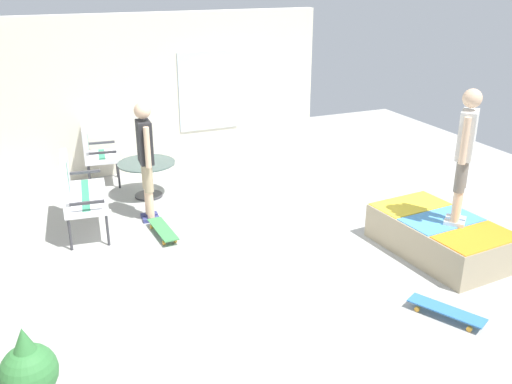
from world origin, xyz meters
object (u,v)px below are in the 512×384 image
Objects in this scene: potted_plant at (30,378)px; person_watching at (145,153)px; person_skater at (465,148)px; skateboard_spare at (446,311)px; skateboard_by_bench at (163,230)px; patio_bench at (76,189)px; skate_ramp at (441,236)px; patio_table at (147,172)px; patio_chair_near_house at (94,150)px.

person_watching is at bearing -26.21° from potted_plant.
person_skater is 2.07× the size of skateboard_spare.
potted_plant reaches higher than skateboard_by_bench.
skate_ramp is at bearing -121.08° from patio_bench.
patio_table is at bearing -53.11° from patio_bench.
person_skater reaches higher than potted_plant.
person_watching is (-0.00, -0.98, 0.40)m from patio_bench.
skate_ramp is 1.22m from person_skater.
patio_table is at bearing -142.48° from patio_chair_near_house.
skateboard_spare is (-3.70, -2.25, -0.93)m from person_watching.
skateboard_by_bench is (-2.35, -0.51, -0.53)m from patio_chair_near_house.
person_watching is (-1.75, -0.48, 0.40)m from patio_chair_near_house.
patio_table is at bearing -23.60° from potted_plant.
skateboard_spare is at bearing -91.58° from potted_plant.
patio_bench is 0.76× the size of person_watching.
skate_ramp is at bearing -138.47° from patio_table.
potted_plant is (-5.33, 1.28, -0.15)m from patio_chair_near_house.
skateboard_by_bench is at bearing 174.14° from patio_table.
skateboard_by_bench is 3.80m from skateboard_spare.
skate_ramp is 4.12m from person_watching.
person_watching is at bearing -164.55° from patio_chair_near_house.
person_watching is 4.04m from potted_plant.
person_skater is (-2.65, -3.22, 0.43)m from person_watching.
patio_table is 0.54× the size of person_skater.
patio_chair_near_house is 0.61× the size of person_skater.
patio_table is (-0.87, -0.67, -0.21)m from patio_chair_near_house.
skateboard_by_bench is at bearing 35.60° from skateboard_spare.
person_watching is at bearing 3.01° from skateboard_by_bench.
person_watching is 4.43m from skateboard_spare.
patio_table is 1.08m from person_watching.
patio_bench is 0.78× the size of person_skater.
person_skater is at bearing -139.21° from patio_table.
patio_table is 0.52× the size of person_watching.
skateboard_spare is 4.03m from potted_plant.
potted_plant is at bearing 102.40° from skate_ramp.
skateboard_spare is at bearing -155.76° from patio_table.
patio_table is 1.12× the size of skateboard_spare.
patio_bench is 1.45× the size of patio_table.
patio_chair_near_house reaches higher than potted_plant.
skateboard_spare is at bearing -144.40° from skateboard_by_bench.
patio_chair_near_house is 5.49m from potted_plant.
potted_plant is (-2.98, 1.80, 0.38)m from skateboard_by_bench.
skate_ramp is 2.02× the size of patio_table.
patio_bench is 3.68m from potted_plant.
patio_bench is 1.30m from skateboard_by_bench.
skate_ramp is 1.39× the size of patio_bench.
potted_plant is (-0.94, 4.99, -0.97)m from person_skater.
patio_bench is 1.61× the size of skateboard_by_bench.
patio_chair_near_house reaches higher than skate_ramp.
skate_ramp is at bearing -128.22° from person_watching.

